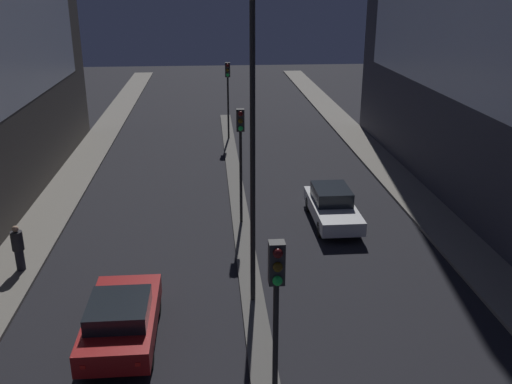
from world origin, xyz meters
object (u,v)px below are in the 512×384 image
object	(u,v)px
street_lamp	(252,84)
car_right_lane	(332,206)
pedestrian_on_left_sidewalk	(18,247)
car_left_lane	(121,319)
traffic_light_mid	(241,141)
traffic_light_far	(228,84)
traffic_light_near	(276,302)

from	to	relation	value
street_lamp	car_right_lane	bearing A→B (deg)	58.16
street_lamp	pedestrian_on_left_sidewalk	xyz separation A→B (m)	(-8.04, 2.67, -6.03)
car_left_lane	pedestrian_on_left_sidewalk	bearing A→B (deg)	132.81
traffic_light_mid	car_left_lane	xyz separation A→B (m)	(-3.89, -8.12, -2.93)
street_lamp	car_left_lane	xyz separation A→B (m)	(-3.89, -1.81, -6.29)
traffic_light_far	car_left_lane	xyz separation A→B (m)	(-3.89, -22.07, -2.93)
street_lamp	car_right_lane	distance (m)	9.70
traffic_light_far	pedestrian_on_left_sidewalk	bearing A→B (deg)	-114.58
traffic_light_near	car_left_lane	distance (m)	6.47
car_left_lane	pedestrian_on_left_sidewalk	distance (m)	6.11
car_right_lane	traffic_light_far	bearing A→B (deg)	105.56
traffic_light_near	traffic_light_mid	xyz separation A→B (m)	(0.00, 12.37, 0.00)
traffic_light_near	traffic_light_mid	distance (m)	12.37
traffic_light_near	car_right_lane	xyz separation A→B (m)	(3.89, 12.34, -2.93)
traffic_light_far	car_right_lane	distance (m)	14.81
traffic_light_mid	car_right_lane	bearing A→B (deg)	-0.55
traffic_light_near	street_lamp	world-z (taller)	street_lamp
pedestrian_on_left_sidewalk	traffic_light_near	bearing A→B (deg)	-47.37
street_lamp	traffic_light_mid	bearing A→B (deg)	90.00
traffic_light_near	street_lamp	distance (m)	6.94
traffic_light_mid	pedestrian_on_left_sidewalk	size ratio (longest dim) A/B	2.89
car_right_lane	pedestrian_on_left_sidewalk	distance (m)	12.47
traffic_light_near	traffic_light_mid	world-z (taller)	same
traffic_light_mid	traffic_light_far	size ratio (longest dim) A/B	1.00
street_lamp	traffic_light_far	bearing A→B (deg)	90.00
traffic_light_near	traffic_light_far	distance (m)	26.33
traffic_light_mid	pedestrian_on_left_sidewalk	bearing A→B (deg)	-155.68
car_left_lane	traffic_light_mid	bearing A→B (deg)	64.36
traffic_light_far	street_lamp	bearing A→B (deg)	-90.00
car_left_lane	pedestrian_on_left_sidewalk	xyz separation A→B (m)	(-4.15, 4.48, 0.26)
street_lamp	car_left_lane	world-z (taller)	street_lamp
traffic_light_mid	car_right_lane	size ratio (longest dim) A/B	1.08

